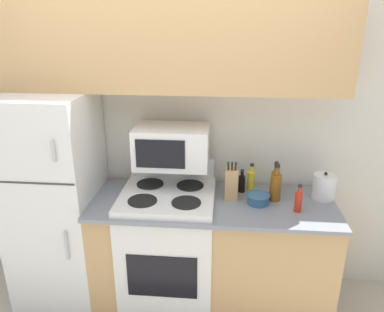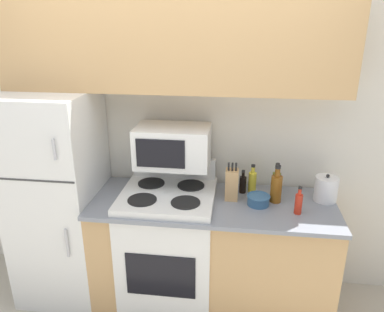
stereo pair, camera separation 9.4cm
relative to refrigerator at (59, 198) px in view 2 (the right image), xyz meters
name	(u,v)px [view 2 (the right image)]	position (x,y,z in m)	size (l,w,h in m)	color
wall_back	(178,133)	(0.88, 0.36, 0.45)	(8.00, 0.05, 2.55)	silver
lower_cabinets	(212,252)	(1.19, -0.01, -0.38)	(1.75, 0.67, 0.89)	tan
refrigerator	(59,198)	(0.00, 0.00, 0.00)	(0.62, 0.67, 1.65)	white
upper_cabinets	(172,41)	(0.88, 0.16, 1.16)	(2.38, 0.35, 0.67)	tan
stove	(169,245)	(0.86, -0.02, -0.34)	(0.68, 0.65, 1.10)	white
microwave	(172,146)	(0.87, 0.12, 0.42)	(0.54, 0.34, 0.29)	white
knife_block	(232,184)	(1.32, 0.04, 0.18)	(0.09, 0.10, 0.29)	tan
bowl	(258,200)	(1.51, -0.03, 0.10)	(0.17, 0.17, 0.07)	#335B84
bottle_cooking_spray	(252,181)	(1.47, 0.18, 0.15)	(0.06, 0.06, 0.22)	gold
bottle_whiskey	(276,188)	(1.63, 0.04, 0.17)	(0.08, 0.08, 0.28)	brown
bottle_hot_sauce	(299,203)	(1.77, -0.12, 0.14)	(0.05, 0.05, 0.20)	red
bottle_soy_sauce	(243,184)	(1.40, 0.16, 0.13)	(0.05, 0.05, 0.18)	black
bottle_olive_oil	(276,183)	(1.64, 0.13, 0.17)	(0.06, 0.06, 0.26)	#5B6619
kettle	(326,189)	(1.99, 0.10, 0.15)	(0.16, 0.16, 0.21)	white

